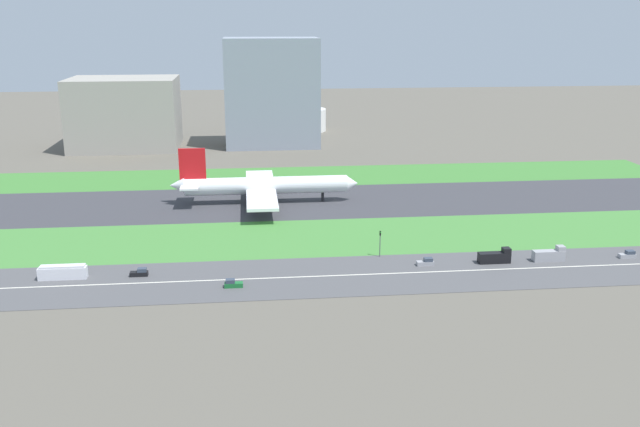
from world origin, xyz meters
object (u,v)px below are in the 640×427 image
car_0 (628,255)px  terminal_building (125,113)px  airliner (262,186)px  truck_2 (549,255)px  traffic_light (380,242)px  car_3 (233,284)px  car_1 (426,262)px  truck_0 (495,257)px  car_2 (140,273)px  bus_0 (63,272)px  hangar_building (272,92)px  fuel_tank_west (304,120)px

car_0 → terminal_building: 242.91m
airliner → truck_2: bearing=-42.4°
truck_2 → traffic_light: 44.98m
car_3 → car_1: bearing=-168.7°
truck_0 → truck_2: bearing=0.0°
car_2 → car_3: bearing=-23.3°
car_2 → terminal_building: 185.41m
bus_0 → airliner: bearing=53.2°
truck_2 → bus_0: (-125.21, 0.00, 0.15)m
truck_0 → traffic_light: bearing=164.7°
car_0 → hangar_building: hangar_building is taller
truck_2 → car_1: size_ratio=1.91×
car_1 → fuel_tank_west: 227.41m
airliner → traffic_light: airliner is taller
truck_0 → fuel_tank_west: 229.18m
car_2 → fuel_tank_west: bearing=75.1°
car_1 → traffic_light: bearing=143.2°
truck_2 → car_3: bearing=-173.2°
hangar_building → fuel_tank_west: bearing=66.1°
bus_0 → car_1: bearing=0.0°
car_1 → bus_0: (-91.72, -0.00, 0.90)m
car_2 → fuel_tank_west: size_ratio=0.18×
car_1 → car_0: 55.47m
car_3 → truck_0: (68.48, 10.00, 0.75)m
airliner → car_0: 118.05m
car_2 → fuel_tank_west: (60.45, 227.00, 5.30)m
bus_0 → terminal_building: size_ratio=0.23×
fuel_tank_west → car_3: bearing=-98.9°
car_2 → car_0: size_ratio=1.00×
car_3 → airliner: bearing=-96.6°
terminal_building → bus_0: bearing=-86.0°
car_0 → fuel_tank_west: (-68.12, 227.00, 5.30)m
car_2 → bus_0: bearing=-180.0°
car_3 → traffic_light: (39.19, 17.99, 3.37)m
car_0 → terminal_building: (-160.05, 182.00, 16.22)m
traffic_light → hangar_building: (-21.86, 174.01, 22.20)m
airliner → traffic_light: 67.20m
truck_2 → hangar_building: hangar_building is taller
bus_0 → hangar_building: 192.96m
truck_0 → car_2: bearing=180.0°
car_2 → bus_0: bus_0 is taller
truck_0 → car_3: bearing=-171.7°
truck_0 → hangar_building: 190.67m
car_0 → bus_0: bearing=-180.0°
car_2 → traffic_light: bearing=7.3°
airliner → car_0: (96.35, -68.00, -5.31)m
car_1 → bus_0: size_ratio=0.38×
airliner → fuel_tank_west: 161.49m
fuel_tank_west → truck_2: bearing=-78.5°
truck_2 → fuel_tank_west: size_ratio=0.34×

